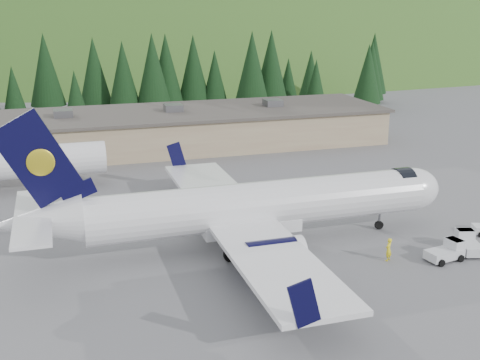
% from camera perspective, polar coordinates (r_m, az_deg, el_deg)
% --- Properties ---
extents(ground, '(600.00, 600.00, 0.00)m').
position_cam_1_polar(ground, '(52.01, 1.96, -6.03)').
color(ground, '#5D5D61').
extents(airliner, '(37.94, 35.55, 12.65)m').
position_cam_1_polar(airliner, '(50.48, 0.80, -2.64)').
color(airliner, white).
rests_on(airliner, ground).
extents(baggage_tug_a, '(3.27, 2.25, 1.63)m').
position_cam_1_polar(baggage_tug_a, '(51.35, 19.04, -6.40)').
color(baggage_tug_a, silver).
rests_on(baggage_tug_a, ground).
extents(baggage_tug_c, '(2.52, 3.40, 1.65)m').
position_cam_1_polar(baggage_tug_c, '(53.58, 20.78, -5.61)').
color(baggage_tug_c, silver).
rests_on(baggage_tug_c, ground).
extents(terminal_building, '(71.00, 17.00, 6.10)m').
position_cam_1_polar(terminal_building, '(85.82, -9.58, 4.64)').
color(terminal_building, '#967B5E').
rests_on(terminal_building, ground).
extents(ramp_worker, '(0.83, 0.77, 1.91)m').
position_cam_1_polar(ramp_worker, '(49.77, 13.90, -6.41)').
color(ramp_worker, yellow).
rests_on(ramp_worker, ground).
extents(tree_line, '(111.07, 18.47, 13.91)m').
position_cam_1_polar(tree_line, '(107.76, -10.60, 9.70)').
color(tree_line, black).
rests_on(tree_line, ground).
extents(hills, '(614.00, 330.00, 300.00)m').
position_cam_1_polar(hills, '(281.45, -1.74, -4.92)').
color(hills, '#2A5A1A').
rests_on(hills, ground).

